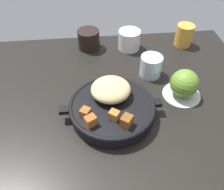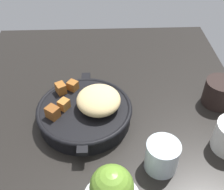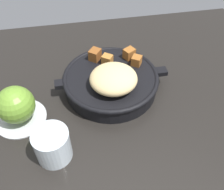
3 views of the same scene
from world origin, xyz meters
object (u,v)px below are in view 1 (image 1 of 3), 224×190
Objects in this scene: ceramic_mug_white at (129,40)px; coffee_mug_dark at (89,39)px; red_apple at (184,83)px; cast_iron_skillet at (111,106)px; water_glass_short at (151,66)px; juice_glass_amber at (184,35)px.

ceramic_mug_white is 15.25cm from coffee_mug_dark.
cast_iron_skillet is at bearing -166.27° from red_apple.
cast_iron_skillet is at bearing -132.30° from water_glass_short.
ceramic_mug_white is at bearing 72.64° from cast_iron_skillet.
red_apple is 1.17× the size of water_glass_short.
water_glass_short is 0.88× the size of coffee_mug_dark.
red_apple reaches higher than ceramic_mug_white.
juice_glass_amber is (9.22, 27.63, -0.68)cm from red_apple.
red_apple is at bearing -108.46° from juice_glass_amber.
water_glass_short is at bearing -134.68° from juice_glass_amber.
cast_iron_skillet is 35.20cm from coffee_mug_dark.
cast_iron_skillet is 34.36cm from ceramic_mug_white.
ceramic_mug_white is 1.00× the size of juice_glass_amber.
water_glass_short is at bearing -43.48° from coffee_mug_dark.
ceramic_mug_white is 1.14× the size of water_glass_short.
coffee_mug_dark is (-15.11, 2.07, -0.05)cm from ceramic_mug_white.
juice_glass_amber is (21.14, 0.25, 0.50)cm from ceramic_mug_white.
red_apple is at bearing -55.67° from water_glass_short.
cast_iron_skillet is 45.59cm from juice_glass_amber.
red_apple is at bearing -66.47° from ceramic_mug_white.
cast_iron_skillet is at bearing -107.36° from ceramic_mug_white.
juice_glass_amber reaches higher than water_glass_short.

